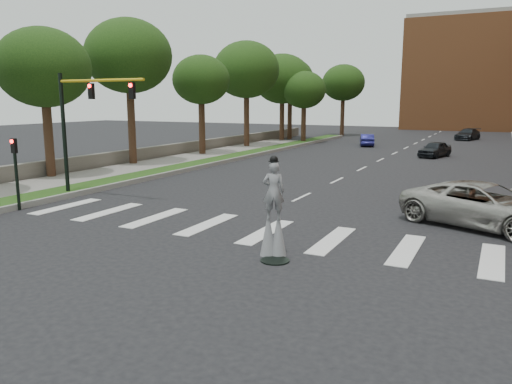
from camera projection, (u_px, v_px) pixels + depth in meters
name	position (u px, v px, depth m)	size (l,w,h in m)	color
ground_plane	(223.00, 234.00, 18.41)	(160.00, 160.00, 0.00)	black
grass_median	(224.00, 159.00, 41.03)	(2.00, 60.00, 0.25)	#1C3E11
median_curb	(235.00, 159.00, 40.57)	(0.20, 60.00, 0.28)	gray
sidewalk_left	(111.00, 172.00, 33.53)	(4.00, 60.00, 0.18)	slate
stone_wall	(182.00, 149.00, 45.12)	(0.50, 56.00, 1.10)	#5F5A51
manhole	(275.00, 260.00, 15.33)	(0.90, 0.90, 0.04)	black
building_backdrop	(489.00, 75.00, 82.89)	(26.00, 14.00, 18.00)	#A45F33
traffic_signal	(81.00, 115.00, 24.57)	(5.30, 0.23, 6.20)	black
secondary_signal	(16.00, 167.00, 22.11)	(0.25, 0.21, 3.23)	black
stilt_performer	(273.00, 215.00, 15.66)	(0.82, 0.67, 3.21)	#382316
suv_crossing	(485.00, 205.00, 19.28)	(2.88, 6.24, 1.73)	#ACAAA3
car_near	(435.00, 149.00, 43.27)	(1.62, 4.03, 1.37)	black
car_mid	(367.00, 140.00, 53.87)	(1.37, 3.92, 1.29)	navy
car_far	(468.00, 134.00, 61.98)	(1.96, 4.81, 1.40)	black
tree_1	(43.00, 68.00, 30.18)	(5.65, 5.65, 9.23)	#382316
tree_2	(129.00, 56.00, 36.36)	(6.35, 6.35, 10.76)	#382316
tree_3	(201.00, 80.00, 43.46)	(5.02, 5.02, 8.78)	#382316
tree_4	(246.00, 70.00, 50.74)	(6.76, 6.76, 10.81)	#382316
tree_5	(290.00, 79.00, 62.34)	(5.79, 5.79, 10.06)	#382316
tree_6	(304.00, 90.00, 56.73)	(4.95, 4.95, 8.15)	#382316
tree_7	(343.00, 83.00, 68.25)	(5.82, 5.82, 9.72)	#382316
tree_8	(282.00, 79.00, 58.60)	(6.82, 6.82, 10.25)	#382316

